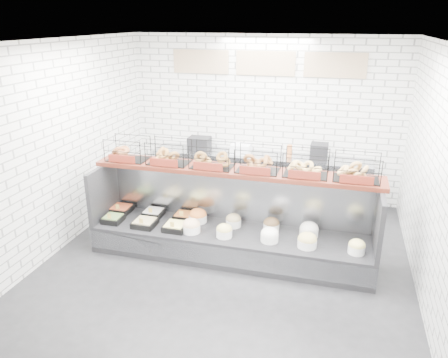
% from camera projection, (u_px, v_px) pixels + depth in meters
% --- Properties ---
extents(ground, '(5.50, 5.50, 0.00)m').
position_uv_depth(ground, '(225.00, 266.00, 6.10)').
color(ground, black).
rests_on(ground, ground).
extents(room_shell, '(5.02, 5.51, 3.01)m').
position_uv_depth(room_shell, '(237.00, 112.00, 5.93)').
color(room_shell, white).
rests_on(room_shell, ground).
extents(display_case, '(4.00, 0.90, 1.20)m').
position_uv_depth(display_case, '(231.00, 233.00, 6.30)').
color(display_case, black).
rests_on(display_case, ground).
extents(bagel_shelf, '(4.10, 0.50, 0.40)m').
position_uv_depth(bagel_shelf, '(235.00, 161.00, 6.09)').
color(bagel_shelf, '#3F140D').
rests_on(bagel_shelf, display_case).
extents(prep_counter, '(4.00, 0.60, 1.20)m').
position_uv_depth(prep_counter, '(259.00, 177.00, 8.14)').
color(prep_counter, '#93969B').
rests_on(prep_counter, ground).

